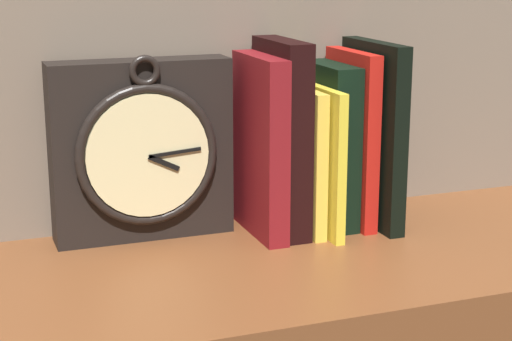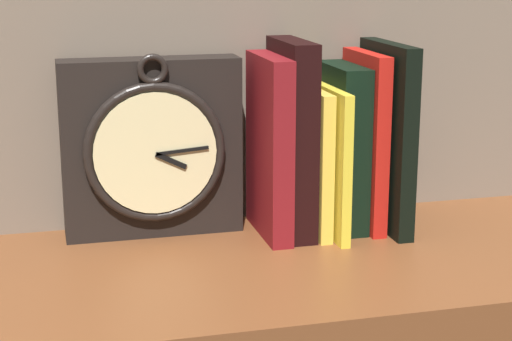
{
  "view_description": "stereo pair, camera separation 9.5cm",
  "coord_description": "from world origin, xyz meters",
  "px_view_note": "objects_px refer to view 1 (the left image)",
  "views": [
    {
      "loc": [
        -0.32,
        -0.86,
        1.13
      ],
      "look_at": [
        0.0,
        0.0,
        0.9
      ],
      "focal_mm": 60.0,
      "sensor_mm": 36.0,
      "label": 1
    },
    {
      "loc": [
        -0.23,
        -0.89,
        1.13
      ],
      "look_at": [
        0.0,
        0.0,
        0.9
      ],
      "focal_mm": 60.0,
      "sensor_mm": 36.0,
      "label": 2
    }
  ],
  "objects_px": {
    "book_slot4_black": "(329,145)",
    "book_slot5_red": "(351,138)",
    "book_slot2_yellow": "(301,159)",
    "book_slot6_black": "(373,134)",
    "book_slot3_yellow": "(317,158)",
    "book_slot0_maroon": "(260,146)",
    "clock": "(142,150)",
    "book_slot1_black": "(282,137)"
  },
  "relations": [
    {
      "from": "book_slot1_black",
      "to": "book_slot2_yellow",
      "type": "relative_size",
      "value": 1.33
    },
    {
      "from": "book_slot1_black",
      "to": "book_slot6_black",
      "type": "relative_size",
      "value": 1.02
    },
    {
      "from": "book_slot1_black",
      "to": "clock",
      "type": "bearing_deg",
      "value": 169.12
    },
    {
      "from": "book_slot4_black",
      "to": "book_slot6_black",
      "type": "distance_m",
      "value": 0.06
    },
    {
      "from": "book_slot0_maroon",
      "to": "book_slot1_black",
      "type": "relative_size",
      "value": 0.93
    },
    {
      "from": "clock",
      "to": "book_slot1_black",
      "type": "distance_m",
      "value": 0.17
    },
    {
      "from": "book_slot4_black",
      "to": "book_slot2_yellow",
      "type": "bearing_deg",
      "value": -170.26
    },
    {
      "from": "book_slot0_maroon",
      "to": "book_slot5_red",
      "type": "xyz_separation_m",
      "value": [
        0.13,
        0.0,
        -0.0
      ]
    },
    {
      "from": "book_slot2_yellow",
      "to": "book_slot6_black",
      "type": "height_order",
      "value": "book_slot6_black"
    },
    {
      "from": "book_slot5_red",
      "to": "clock",
      "type": "bearing_deg",
      "value": 173.31
    },
    {
      "from": "book_slot1_black",
      "to": "book_slot6_black",
      "type": "bearing_deg",
      "value": -4.77
    },
    {
      "from": "book_slot3_yellow",
      "to": "book_slot4_black",
      "type": "xyz_separation_m",
      "value": [
        0.03,
        0.02,
        0.01
      ]
    },
    {
      "from": "clock",
      "to": "book_slot0_maroon",
      "type": "bearing_deg",
      "value": -14.12
    },
    {
      "from": "book_slot2_yellow",
      "to": "book_slot3_yellow",
      "type": "relative_size",
      "value": 0.99
    },
    {
      "from": "book_slot6_black",
      "to": "clock",
      "type": "bearing_deg",
      "value": 171.65
    },
    {
      "from": "book_slot0_maroon",
      "to": "book_slot3_yellow",
      "type": "distance_m",
      "value": 0.08
    },
    {
      "from": "clock",
      "to": "book_slot6_black",
      "type": "distance_m",
      "value": 0.3
    },
    {
      "from": "book_slot5_red",
      "to": "book_slot6_black",
      "type": "height_order",
      "value": "book_slot6_black"
    },
    {
      "from": "clock",
      "to": "book_slot0_maroon",
      "type": "relative_size",
      "value": 1.02
    },
    {
      "from": "clock",
      "to": "book_slot1_black",
      "type": "height_order",
      "value": "book_slot1_black"
    },
    {
      "from": "book_slot2_yellow",
      "to": "book_slot6_black",
      "type": "xyz_separation_m",
      "value": [
        0.1,
        -0.01,
        0.03
      ]
    },
    {
      "from": "clock",
      "to": "book_slot5_red",
      "type": "distance_m",
      "value": 0.27
    },
    {
      "from": "book_slot0_maroon",
      "to": "book_slot6_black",
      "type": "relative_size",
      "value": 0.95
    },
    {
      "from": "book_slot1_black",
      "to": "book_slot6_black",
      "type": "xyz_separation_m",
      "value": [
        0.12,
        -0.01,
        -0.0
      ]
    },
    {
      "from": "book_slot5_red",
      "to": "book_slot1_black",
      "type": "bearing_deg",
      "value": -179.24
    },
    {
      "from": "clock",
      "to": "book_slot2_yellow",
      "type": "height_order",
      "value": "clock"
    },
    {
      "from": "clock",
      "to": "book_slot2_yellow",
      "type": "xyz_separation_m",
      "value": [
        0.2,
        -0.03,
        -0.02
      ]
    },
    {
      "from": "book_slot2_yellow",
      "to": "book_slot3_yellow",
      "type": "bearing_deg",
      "value": -26.86
    },
    {
      "from": "book_slot2_yellow",
      "to": "book_slot4_black",
      "type": "xyz_separation_m",
      "value": [
        0.04,
        0.01,
        0.01
      ]
    },
    {
      "from": "book_slot6_black",
      "to": "book_slot5_red",
      "type": "bearing_deg",
      "value": 155.17
    },
    {
      "from": "book_slot4_black",
      "to": "book_slot5_red",
      "type": "xyz_separation_m",
      "value": [
        0.03,
        -0.0,
        0.01
      ]
    },
    {
      "from": "book_slot0_maroon",
      "to": "book_slot6_black",
      "type": "height_order",
      "value": "book_slot6_black"
    },
    {
      "from": "book_slot1_black",
      "to": "book_slot3_yellow",
      "type": "height_order",
      "value": "book_slot1_black"
    },
    {
      "from": "book_slot0_maroon",
      "to": "book_slot4_black",
      "type": "bearing_deg",
      "value": 4.96
    },
    {
      "from": "clock",
      "to": "book_slot3_yellow",
      "type": "bearing_deg",
      "value": -11.37
    },
    {
      "from": "book_slot4_black",
      "to": "book_slot5_red",
      "type": "bearing_deg",
      "value": -9.21
    },
    {
      "from": "clock",
      "to": "book_slot0_maroon",
      "type": "distance_m",
      "value": 0.14
    },
    {
      "from": "book_slot3_yellow",
      "to": "book_slot1_black",
      "type": "bearing_deg",
      "value": 166.75
    },
    {
      "from": "clock",
      "to": "book_slot2_yellow",
      "type": "distance_m",
      "value": 0.2
    },
    {
      "from": "book_slot2_yellow",
      "to": "book_slot5_red",
      "type": "distance_m",
      "value": 0.07
    },
    {
      "from": "book_slot1_black",
      "to": "book_slot5_red",
      "type": "relative_size",
      "value": 1.08
    },
    {
      "from": "book_slot4_black",
      "to": "book_slot0_maroon",
      "type": "bearing_deg",
      "value": -175.04
    }
  ]
}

